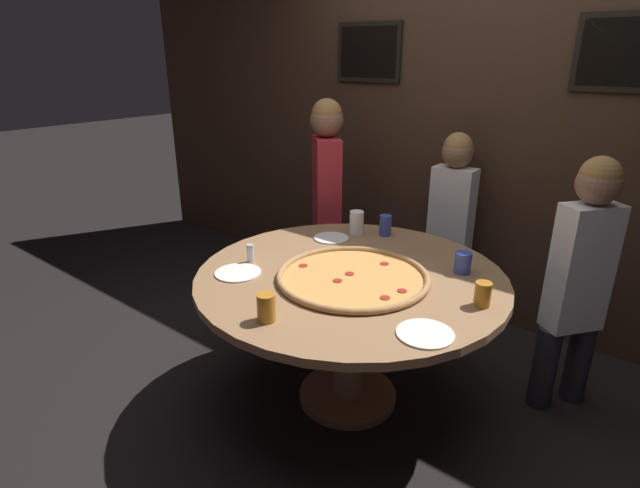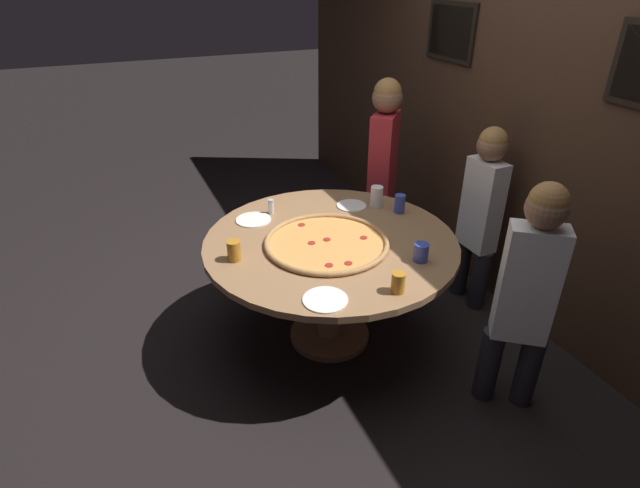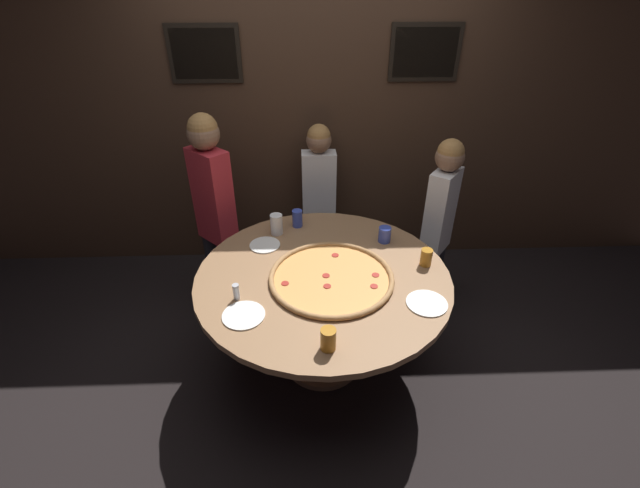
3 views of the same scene
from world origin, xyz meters
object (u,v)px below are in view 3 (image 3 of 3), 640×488
object	(u,v)px
drink_cup_far_right	(276,224)
dining_table	(323,292)
drink_cup_near_left	(385,235)
white_plate_far_back	(265,245)
white_plate_near_front	(244,315)
diner_far_left	(319,192)
diner_centre_back	(440,215)
drink_cup_front_edge	(426,257)
white_plate_beside_cup	(427,303)
giant_pizza	(331,277)
diner_side_left	(213,200)
drink_cup_far_left	(329,339)
drink_cup_beside_pizza	(297,218)
condiment_shaker	(236,292)

from	to	relation	value
drink_cup_far_right	dining_table	bearing A→B (deg)	-58.27
drink_cup_near_left	white_plate_far_back	xyz separation A→B (m)	(-0.79, -0.02, -0.05)
drink_cup_near_left	white_plate_near_front	xyz separation A→B (m)	(-0.85, -0.70, -0.05)
diner_far_left	diner_centre_back	bearing A→B (deg)	152.49
drink_cup_front_edge	white_plate_beside_cup	distance (m)	0.37
drink_cup_far_right	white_plate_far_back	bearing A→B (deg)	-115.72
drink_cup_near_left	diner_centre_back	world-z (taller)	diner_centre_back
dining_table	diner_far_left	distance (m)	1.12
white_plate_beside_cup	drink_cup_near_left	bearing A→B (deg)	101.45
giant_pizza	diner_far_left	distance (m)	1.16
drink_cup_front_edge	white_plate_far_back	world-z (taller)	drink_cup_front_edge
white_plate_far_back	diner_side_left	distance (m)	0.63
drink_cup_far_left	white_plate_beside_cup	xyz separation A→B (m)	(0.55, 0.30, -0.05)
diner_centre_back	drink_cup_near_left	bearing A→B (deg)	-17.68
diner_far_left	giant_pizza	bearing A→B (deg)	90.82
giant_pizza	diner_centre_back	bearing A→B (deg)	40.77
drink_cup_far_left	diner_side_left	distance (m)	1.59
dining_table	diner_centre_back	bearing A→B (deg)	37.28
drink_cup_near_left	diner_centre_back	xyz separation A→B (m)	(0.46, 0.32, -0.04)
white_plate_near_front	diner_side_left	size ratio (longest dim) A/B	0.15
diner_far_left	diner_centre_back	size ratio (longest dim) A/B	0.98
white_plate_beside_cup	drink_cup_beside_pizza	bearing A→B (deg)	129.45
giant_pizza	drink_cup_front_edge	size ratio (longest dim) A/B	6.76
giant_pizza	diner_centre_back	size ratio (longest dim) A/B	0.56
condiment_shaker	diner_centre_back	bearing A→B (deg)	32.80
white_plate_beside_cup	diner_far_left	world-z (taller)	diner_far_left
dining_table	diner_centre_back	world-z (taller)	diner_centre_back
diner_side_left	diner_centre_back	distance (m)	1.67
drink_cup_near_left	condiment_shaker	size ratio (longest dim) A/B	1.08
diner_far_left	white_plate_beside_cup	bearing A→B (deg)	110.20
diner_far_left	drink_cup_front_edge	bearing A→B (deg)	119.88
dining_table	white_plate_near_front	xyz separation A→B (m)	(-0.43, -0.35, 0.14)
white_plate_near_front	diner_centre_back	world-z (taller)	diner_centre_back
giant_pizza	white_plate_beside_cup	distance (m)	0.56
condiment_shaker	diner_far_left	bearing A→B (deg)	69.38
white_plate_beside_cup	giant_pizza	bearing A→B (deg)	154.76
drink_cup_near_left	drink_cup_beside_pizza	size ratio (longest dim) A/B	0.86
drink_cup_far_right	diner_far_left	world-z (taller)	diner_far_left
white_plate_far_back	drink_cup_far_right	bearing A→B (deg)	64.28
drink_cup_far_left	drink_cup_beside_pizza	world-z (taller)	drink_cup_beside_pizza
drink_cup_beside_pizza	white_plate_near_front	size ratio (longest dim) A/B	0.54
condiment_shaker	diner_side_left	bearing A→B (deg)	106.03
drink_cup_far_right	drink_cup_front_edge	size ratio (longest dim) A/B	1.31
drink_cup_near_left	diner_side_left	size ratio (longest dim) A/B	0.07
giant_pizza	drink_cup_far_right	bearing A→B (deg)	123.04
giant_pizza	diner_side_left	distance (m)	1.18
giant_pizza	white_plate_near_front	world-z (taller)	giant_pizza
dining_table	drink_cup_far_right	distance (m)	0.60
giant_pizza	diner_side_left	world-z (taller)	diner_side_left
dining_table	white_plate_far_back	xyz separation A→B (m)	(-0.37, 0.33, 0.14)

